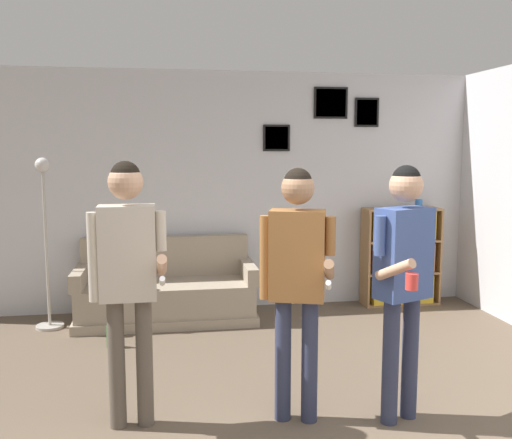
{
  "coord_description": "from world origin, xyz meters",
  "views": [
    {
      "loc": [
        -0.96,
        -2.51,
        1.85
      ],
      "look_at": [
        -0.25,
        1.97,
        1.27
      ],
      "focal_mm": 40.0,
      "sensor_mm": 36.0,
      "label": 1
    }
  ],
  "objects": [
    {
      "name": "person_watcher_holding_cup",
      "position": [
        0.58,
        0.98,
        1.07
      ],
      "size": [
        0.47,
        0.54,
        1.74
      ],
      "color": "#2D334C",
      "rests_on": "ground_plane"
    },
    {
      "name": "floor_lamp",
      "position": [
        -2.17,
        3.45,
        0.94
      ],
      "size": [
        0.28,
        0.28,
        1.75
      ],
      "color": "#ADA89E",
      "rests_on": "ground_plane"
    },
    {
      "name": "bottle_on_floor",
      "position": [
        -1.5,
        2.76,
        0.11
      ],
      "size": [
        0.06,
        0.06,
        0.29
      ],
      "color": "#3D6638",
      "rests_on": "ground_plane"
    },
    {
      "name": "couch",
      "position": [
        -0.97,
        3.56,
        0.29
      ],
      "size": [
        1.89,
        0.8,
        0.86
      ],
      "color": "gray",
      "rests_on": "ground_plane"
    },
    {
      "name": "drinking_cup",
      "position": [
        1.97,
        3.76,
        1.19
      ],
      "size": [
        0.08,
        0.08,
        0.1
      ],
      "color": "blue",
      "rests_on": "bookshelf"
    },
    {
      "name": "person_player_foreground_left",
      "position": [
        -1.21,
        1.19,
        1.1
      ],
      "size": [
        0.5,
        0.47,
        1.77
      ],
      "color": "brown",
      "rests_on": "ground_plane"
    },
    {
      "name": "bookshelf",
      "position": [
        1.77,
        3.76,
        0.57
      ],
      "size": [
        0.9,
        0.3,
        1.14
      ],
      "color": "olive",
      "rests_on": "ground_plane"
    },
    {
      "name": "person_player_foreground_center",
      "position": [
        -0.11,
        1.09,
        1.06
      ],
      "size": [
        0.48,
        0.56,
        1.72
      ],
      "color": "#2D334C",
      "rests_on": "ground_plane"
    },
    {
      "name": "wall_back",
      "position": [
        0.01,
        3.98,
        1.36
      ],
      "size": [
        7.59,
        0.08,
        2.7
      ],
      "color": "silver",
      "rests_on": "ground_plane"
    }
  ]
}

